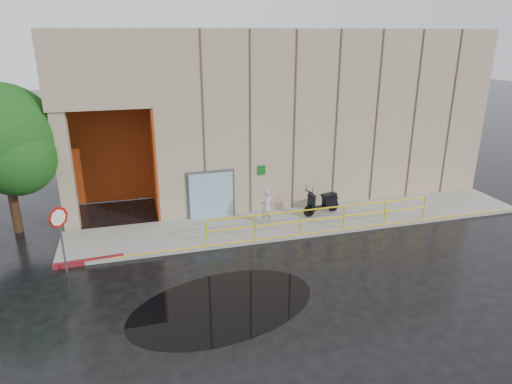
# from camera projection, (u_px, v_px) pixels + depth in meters

# --- Properties ---
(ground) EXTENTS (120.00, 120.00, 0.00)m
(ground) POSITION_uv_depth(u_px,v_px,m) (240.00, 289.00, 14.77)
(ground) COLOR black
(ground) RESTS_ON ground
(sidewalk) EXTENTS (20.00, 3.00, 0.15)m
(sidewalk) POSITION_uv_depth(u_px,v_px,m) (304.00, 221.00, 19.86)
(sidewalk) COLOR gray
(sidewalk) RESTS_ON ground
(building) EXTENTS (20.00, 10.17, 8.00)m
(building) POSITION_uv_depth(u_px,v_px,m) (282.00, 103.00, 24.66)
(building) COLOR tan
(building) RESTS_ON ground
(guardrail) EXTENTS (9.56, 0.06, 1.03)m
(guardrail) POSITION_uv_depth(u_px,v_px,m) (322.00, 219.00, 18.50)
(guardrail) COLOR yellow
(guardrail) RESTS_ON sidewalk
(person) EXTENTS (0.59, 0.42, 1.50)m
(person) POSITION_uv_depth(u_px,v_px,m) (267.00, 207.00, 19.21)
(person) COLOR #ADADB2
(person) RESTS_ON sidewalk
(scooter) EXTENTS (1.88, 0.97, 1.42)m
(scooter) POSITION_uv_depth(u_px,v_px,m) (322.00, 196.00, 20.21)
(scooter) COLOR black
(scooter) RESTS_ON sidewalk
(stop_sign) EXTENTS (0.55, 0.54, 2.43)m
(stop_sign) POSITION_uv_depth(u_px,v_px,m) (60.00, 225.00, 15.16)
(stop_sign) COLOR #5E5E63
(stop_sign) RESTS_ON ground
(red_curb) EXTENTS (2.41, 0.34, 0.18)m
(red_curb) POSITION_uv_depth(u_px,v_px,m) (89.00, 261.00, 16.33)
(red_curb) COLOR maroon
(red_curb) RESTS_ON ground
(puddle) EXTENTS (6.67, 5.00, 0.01)m
(puddle) POSITION_uv_depth(u_px,v_px,m) (223.00, 305.00, 13.87)
(puddle) COLOR black
(puddle) RESTS_ON ground
(tree_near) EXTENTS (4.28, 4.28, 6.11)m
(tree_near) POSITION_uv_depth(u_px,v_px,m) (5.00, 143.00, 17.60)
(tree_near) COLOR black
(tree_near) RESTS_ON ground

